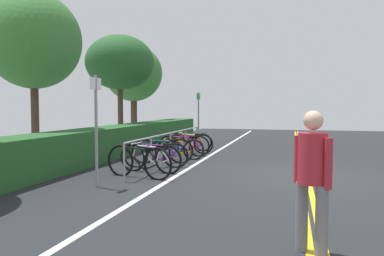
{
  "coord_description": "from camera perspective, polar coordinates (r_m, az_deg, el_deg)",
  "views": [
    {
      "loc": [
        -9.29,
        0.3,
        1.67
      ],
      "look_at": [
        0.41,
        2.85,
        1.09
      ],
      "focal_mm": 35.63,
      "sensor_mm": 36.0,
      "label": 1
    }
  ],
  "objects": [
    {
      "name": "bicycle_2",
      "position": [
        10.42,
        -5.42,
        -4.04
      ],
      "size": [
        0.54,
        1.76,
        0.72
      ],
      "color": "black",
      "rests_on": "ground_plane"
    },
    {
      "name": "bike_lane_stripe_white",
      "position": [
        9.8,
        -1.17,
        -6.47
      ],
      "size": [
        32.62,
        0.12,
        0.0
      ],
      "primitive_type": "cube",
      "color": "white",
      "rests_on": "ground_plane"
    },
    {
      "name": "ground_plane",
      "position": [
        9.45,
        16.45,
        -7.14
      ],
      "size": [
        36.24,
        13.45,
        0.05
      ],
      "primitive_type": "cube",
      "color": "#232628"
    },
    {
      "name": "bicycle_5",
      "position": [
        12.75,
        -1.21,
        -2.64
      ],
      "size": [
        0.46,
        1.76,
        0.74
      ],
      "color": "black",
      "rests_on": "ground_plane"
    },
    {
      "name": "sign_post_near",
      "position": [
        7.96,
        -14.16,
        1.14
      ],
      "size": [
        0.36,
        0.06,
        2.3
      ],
      "color": "gray",
      "rests_on": "ground_plane"
    },
    {
      "name": "bicycle_4",
      "position": [
        11.88,
        -2.17,
        -3.22
      ],
      "size": [
        0.53,
        1.64,
        0.68
      ],
      "color": "black",
      "rests_on": "ground_plane"
    },
    {
      "name": "bicycle_1",
      "position": [
        9.66,
        -6.28,
        -4.52
      ],
      "size": [
        0.46,
        1.75,
        0.76
      ],
      "color": "black",
      "rests_on": "ground_plane"
    },
    {
      "name": "centre_line_yellow_outer",
      "position": [
        9.44,
        15.96,
        -6.97
      ],
      "size": [
        32.62,
        0.1,
        0.0
      ],
      "primitive_type": "cube",
      "color": "gold",
      "rests_on": "ground_plane"
    },
    {
      "name": "tree_mid",
      "position": [
        12.65,
        -22.67,
        11.93
      ],
      "size": [
        2.84,
        2.84,
        5.07
      ],
      "color": "#473323",
      "rests_on": "ground_plane"
    },
    {
      "name": "bicycle_7",
      "position": [
        14.34,
        -0.23,
        -2.05
      ],
      "size": [
        0.46,
        1.67,
        0.7
      ],
      "color": "black",
      "rests_on": "ground_plane"
    },
    {
      "name": "centre_line_yellow_inner",
      "position": [
        9.45,
        16.94,
        -6.98
      ],
      "size": [
        32.62,
        0.1,
        0.0
      ],
      "primitive_type": "cube",
      "color": "gold",
      "rests_on": "ground_plane"
    },
    {
      "name": "bicycle_6",
      "position": [
        13.45,
        -0.32,
        -2.36
      ],
      "size": [
        0.47,
        1.64,
        0.72
      ],
      "color": "black",
      "rests_on": "ground_plane"
    },
    {
      "name": "tree_far_right",
      "position": [
        16.41,
        -10.73,
        9.58
      ],
      "size": [
        2.86,
        2.86,
        4.62
      ],
      "color": "#473323",
      "rests_on": "ground_plane"
    },
    {
      "name": "bike_rack",
      "position": [
        11.57,
        -3.23,
        -1.7
      ],
      "size": [
        6.67,
        0.05,
        0.87
      ],
      "color": "#9EA0A5",
      "rests_on": "ground_plane"
    },
    {
      "name": "sign_post_far",
      "position": [
        15.51,
        0.97,
        2.13
      ],
      "size": [
        0.36,
        0.06,
        2.24
      ],
      "color": "gray",
      "rests_on": "ground_plane"
    },
    {
      "name": "pedestrian",
      "position": [
        4.47,
        17.56,
        -6.4
      ],
      "size": [
        0.34,
        0.4,
        1.62
      ],
      "color": "slate",
      "rests_on": "ground_plane"
    },
    {
      "name": "hedge_backdrop",
      "position": [
        13.8,
        -10.27,
        -1.64
      ],
      "size": [
        15.62,
        1.13,
        0.98
      ],
      "primitive_type": "cube",
      "color": "#235626",
      "rests_on": "ground_plane"
    },
    {
      "name": "tree_extra",
      "position": [
        20.15,
        -8.74,
        8.06
      ],
      "size": [
        2.96,
        2.96,
        4.82
      ],
      "color": "#473323",
      "rests_on": "ground_plane"
    },
    {
      "name": "bicycle_3",
      "position": [
        11.21,
        -4.42,
        -3.42
      ],
      "size": [
        0.6,
        1.77,
        0.76
      ],
      "color": "black",
      "rests_on": "ground_plane"
    },
    {
      "name": "bicycle_0",
      "position": [
        8.95,
        -8.0,
        -5.04
      ],
      "size": [
        0.58,
        1.8,
        0.79
      ],
      "color": "black",
      "rests_on": "ground_plane"
    }
  ]
}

